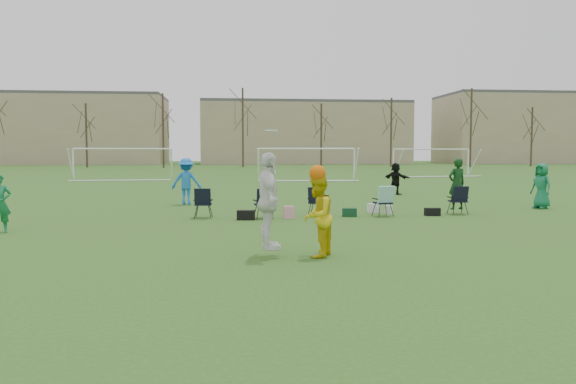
{
  "coord_description": "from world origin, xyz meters",
  "views": [
    {
      "loc": [
        -1.69,
        -10.29,
        2.11
      ],
      "look_at": [
        -0.47,
        1.88,
        1.25
      ],
      "focal_mm": 35.0,
      "sensor_mm": 36.0,
      "label": 1
    }
  ],
  "objects": [
    {
      "name": "goal_left",
      "position": [
        -10.0,
        34.0,
        1.92
      ],
      "size": [
        7.39,
        0.76,
        2.46
      ],
      "rotation": [
        0.0,
        0.0,
        0.09
      ],
      "color": "white",
      "rests_on": "ground"
    },
    {
      "name": "goal_right",
      "position": [
        16.0,
        38.0,
        1.92
      ],
      "size": [
        7.35,
        1.14,
        2.46
      ],
      "rotation": [
        0.0,
        0.0,
        0.14
      ],
      "color": "white",
      "rests_on": "ground"
    },
    {
      "name": "fielder_black",
      "position": [
        6.53,
        17.21,
        0.8
      ],
      "size": [
        1.26,
        1.47,
        1.6
      ],
      "primitive_type": "imported",
      "rotation": [
        0.0,
        0.0,
        2.21
      ],
      "color": "black",
      "rests_on": "ground"
    },
    {
      "name": "center_contest",
      "position": [
        -0.51,
        0.88,
        1.02
      ],
      "size": [
        1.72,
        1.18,
        2.56
      ],
      "color": "white",
      "rests_on": "ground"
    },
    {
      "name": "fielder_blue",
      "position": [
        -3.51,
        12.72,
        0.94
      ],
      "size": [
        1.27,
        0.8,
        1.88
      ],
      "primitive_type": "imported",
      "rotation": [
        0.0,
        0.0,
        3.06
      ],
      "color": "blue",
      "rests_on": "ground"
    },
    {
      "name": "building_row",
      "position": [
        6.73,
        96.0,
        5.99
      ],
      "size": [
        126.0,
        16.0,
        13.0
      ],
      "color": "tan",
      "rests_on": "ground"
    },
    {
      "name": "sideline_setup",
      "position": [
        2.4,
        8.03,
        0.56
      ],
      "size": [
        9.32,
        1.99,
        1.92
      ],
      "color": "#0F3714",
      "rests_on": "ground"
    },
    {
      "name": "goal_mid",
      "position": [
        4.0,
        32.0,
        1.92
      ],
      "size": [
        7.4,
        0.63,
        2.46
      ],
      "rotation": [
        0.0,
        0.0,
        -0.07
      ],
      "color": "white",
      "rests_on": "ground"
    },
    {
      "name": "tree_line",
      "position": [
        0.24,
        69.85,
        5.09
      ],
      "size": [
        110.28,
        3.28,
        11.4
      ],
      "color": "#382B21",
      "rests_on": "ground"
    },
    {
      "name": "fielder_green_far",
      "position": [
        9.96,
        9.76,
        0.85
      ],
      "size": [
        0.79,
        0.97,
        1.71
      ],
      "primitive_type": "imported",
      "rotation": [
        0.0,
        0.0,
        -1.22
      ],
      "color": "#136F46",
      "rests_on": "ground"
    },
    {
      "name": "ground",
      "position": [
        0.0,
        0.0,
        0.0
      ],
      "size": [
        260.0,
        260.0,
        0.0
      ],
      "primitive_type": "plane",
      "color": "#27571B",
      "rests_on": "ground"
    }
  ]
}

